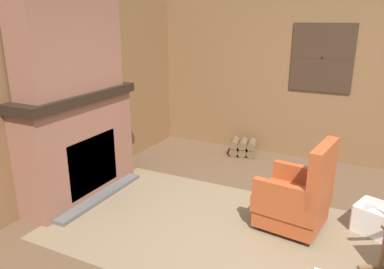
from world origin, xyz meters
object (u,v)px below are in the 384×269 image
(laundry_basket, at_px, (381,221))
(oil_lamp_vase, at_px, (30,92))
(armchair, at_px, (297,198))
(storage_case, at_px, (96,81))
(firewood_stack, at_px, (243,147))
(decorative_plate_on_mantel, at_px, (66,81))

(laundry_basket, distance_m, oil_lamp_vase, 3.96)
(armchair, xyz_separation_m, storage_case, (-2.68, 0.06, 1.05))
(firewood_stack, height_order, storage_case, storage_case)
(laundry_basket, bearing_deg, storage_case, -176.28)
(firewood_stack, relative_size, laundry_basket, 0.83)
(laundry_basket, bearing_deg, oil_lamp_vase, -159.89)
(armchair, relative_size, firewood_stack, 2.07)
(laundry_basket, height_order, storage_case, storage_case)
(oil_lamp_vase, bearing_deg, firewood_stack, 64.09)
(storage_case, relative_size, decorative_plate_on_mantel, 0.96)
(storage_case, xyz_separation_m, decorative_plate_on_mantel, (-0.02, -0.51, 0.08))
(firewood_stack, xyz_separation_m, oil_lamp_vase, (-1.42, -2.93, 1.33))
(storage_case, bearing_deg, decorative_plate_on_mantel, -92.28)
(storage_case, bearing_deg, oil_lamp_vase, -90.01)
(laundry_basket, height_order, oil_lamp_vase, oil_lamp_vase)
(armchair, xyz_separation_m, decorative_plate_on_mantel, (-2.70, -0.44, 1.13))
(armchair, relative_size, oil_lamp_vase, 3.54)
(firewood_stack, distance_m, storage_case, 2.68)
(firewood_stack, height_order, laundry_basket, laundry_basket)
(decorative_plate_on_mantel, bearing_deg, firewood_stack, 58.74)
(armchair, height_order, oil_lamp_vase, oil_lamp_vase)
(oil_lamp_vase, bearing_deg, laundry_basket, 20.11)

